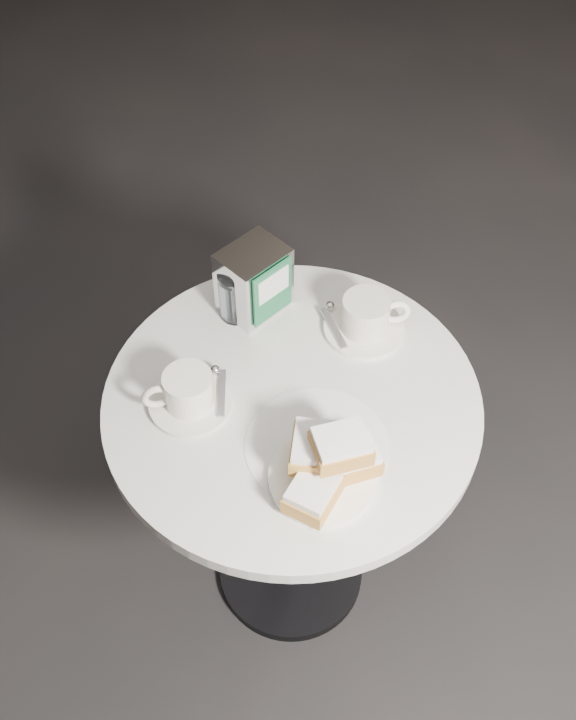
% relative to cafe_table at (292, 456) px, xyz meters
% --- Properties ---
extents(ground, '(7.00, 7.00, 0.00)m').
position_rel_cafe_table_xyz_m(ground, '(0.00, 0.00, -0.55)').
color(ground, black).
rests_on(ground, ground).
extents(cafe_table, '(0.70, 0.70, 0.74)m').
position_rel_cafe_table_xyz_m(cafe_table, '(0.00, 0.00, 0.00)').
color(cafe_table, black).
rests_on(cafe_table, ground).
extents(sugar_spill, '(0.26, 0.26, 0.00)m').
position_rel_cafe_table_xyz_m(sugar_spill, '(-0.00, -0.11, 0.20)').
color(sugar_spill, white).
rests_on(sugar_spill, cafe_table).
extents(beignet_plate, '(0.24, 0.24, 0.12)m').
position_rel_cafe_table_xyz_m(beignet_plate, '(-0.01, -0.18, 0.24)').
color(beignet_plate, white).
rests_on(beignet_plate, cafe_table).
extents(coffee_cup_left, '(0.17, 0.17, 0.08)m').
position_rel_cafe_table_xyz_m(coffee_cup_left, '(-0.18, 0.05, 0.23)').
color(coffee_cup_left, silver).
rests_on(coffee_cup_left, cafe_table).
extents(coffee_cup_right, '(0.20, 0.20, 0.08)m').
position_rel_cafe_table_xyz_m(coffee_cup_right, '(0.20, 0.10, 0.23)').
color(coffee_cup_right, white).
rests_on(coffee_cup_right, cafe_table).
extents(water_glass_left, '(0.09, 0.09, 0.11)m').
position_rel_cafe_table_xyz_m(water_glass_left, '(-0.02, 0.24, 0.25)').
color(water_glass_left, white).
rests_on(water_glass_left, cafe_table).
extents(water_glass_right, '(0.08, 0.08, 0.10)m').
position_rel_cafe_table_xyz_m(water_glass_right, '(0.01, 0.23, 0.25)').
color(water_glass_right, white).
rests_on(water_glass_right, cafe_table).
extents(napkin_dispenser, '(0.15, 0.14, 0.15)m').
position_rel_cafe_table_xyz_m(napkin_dispenser, '(0.02, 0.24, 0.27)').
color(napkin_dispenser, silver).
rests_on(napkin_dispenser, cafe_table).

